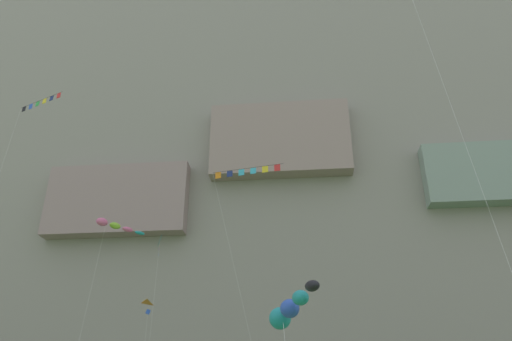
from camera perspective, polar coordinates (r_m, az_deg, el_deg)
cliff_face at (r=71.18m, az=3.38°, el=-1.47°), size 180.00×28.95×67.78m
kite_banner_upper_mid at (r=43.07m, az=-1.02°, el=-0.91°), size 6.44×5.59×23.49m
kite_windsock_front_field at (r=15.49m, az=3.82°, el=-15.74°), size 1.78×5.91×7.21m
kite_delta_far_left at (r=41.40m, az=-11.87°, el=-16.01°), size 1.48×2.77×11.42m
kite_windsock_low_center at (r=46.67m, az=-16.09°, el=-6.14°), size 3.59×8.14×19.67m
kite_banner_far_right at (r=47.28m, az=-24.23°, el=5.58°), size 4.95×6.16×29.14m
kite_diamond_upper_right at (r=47.42m, az=-11.20°, el=-9.50°), size 1.08×4.00×19.41m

